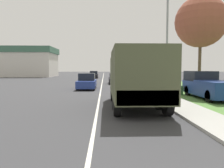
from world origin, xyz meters
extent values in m
plane|color=#38383A|center=(0.00, 40.00, 0.00)|extent=(180.00, 180.00, 0.00)
cube|color=silver|center=(0.00, 40.00, 0.00)|extent=(0.12, 120.00, 0.00)
cube|color=#ADAAA3|center=(4.50, 40.00, 0.06)|extent=(1.80, 120.00, 0.12)
cube|color=#56843D|center=(8.90, 40.00, 0.01)|extent=(7.00, 120.00, 0.02)
cube|color=#606647|center=(2.03, 15.72, 1.68)|extent=(2.54, 1.91, 2.16)
cube|color=#4C5138|center=(2.03, 12.31, 1.82)|extent=(2.54, 4.92, 2.43)
cube|color=#606647|center=(2.03, 9.90, 0.95)|extent=(2.41, 0.10, 0.60)
cube|color=red|center=(1.08, 9.88, 1.15)|extent=(0.12, 0.06, 0.12)
cube|color=red|center=(2.98, 9.88, 1.15)|extent=(0.12, 0.06, 0.12)
cylinder|color=black|center=(0.91, 15.63, 0.58)|extent=(0.30, 1.15, 1.15)
cylinder|color=black|center=(3.15, 15.63, 0.58)|extent=(0.30, 1.15, 1.15)
cylinder|color=black|center=(0.91, 11.08, 0.58)|extent=(0.30, 1.15, 1.15)
cylinder|color=black|center=(3.15, 11.08, 0.58)|extent=(0.30, 1.15, 1.15)
cylinder|color=black|center=(0.91, 12.56, 0.58)|extent=(0.30, 1.15, 1.15)
cylinder|color=black|center=(3.15, 12.56, 0.58)|extent=(0.30, 1.15, 1.15)
cube|color=navy|center=(-1.42, 23.68, 0.52)|extent=(1.78, 4.29, 0.70)
cube|color=black|center=(-1.42, 23.77, 1.23)|extent=(1.57, 1.93, 0.71)
cylinder|color=black|center=(-2.21, 25.06, 0.32)|extent=(0.20, 0.64, 0.64)
cylinder|color=black|center=(-0.63, 25.06, 0.32)|extent=(0.20, 0.64, 0.64)
cylinder|color=black|center=(-2.21, 22.31, 0.32)|extent=(0.20, 0.64, 0.64)
cylinder|color=black|center=(-0.63, 22.31, 0.32)|extent=(0.20, 0.64, 0.64)
cube|color=black|center=(1.86, 31.28, 0.48)|extent=(1.82, 4.72, 0.60)
cube|color=black|center=(1.86, 31.37, 1.10)|extent=(1.60, 2.12, 0.64)
cylinder|color=black|center=(1.04, 32.79, 0.32)|extent=(0.20, 0.64, 0.64)
cylinder|color=black|center=(2.67, 32.79, 0.32)|extent=(0.20, 0.64, 0.64)
cylinder|color=black|center=(1.04, 29.77, 0.32)|extent=(0.20, 0.64, 0.64)
cylinder|color=black|center=(2.67, 29.77, 0.32)|extent=(0.20, 0.64, 0.64)
cube|color=black|center=(-1.91, 47.56, 0.50)|extent=(1.76, 4.41, 0.65)
cube|color=black|center=(-1.91, 47.65, 1.17)|extent=(1.55, 1.98, 0.68)
cylinder|color=black|center=(-2.69, 48.97, 0.32)|extent=(0.20, 0.64, 0.64)
cylinder|color=black|center=(-1.13, 48.97, 0.32)|extent=(0.20, 0.64, 0.64)
cylinder|color=black|center=(-2.69, 46.15, 0.32)|extent=(0.20, 0.64, 0.64)
cylinder|color=black|center=(-1.13, 46.15, 0.32)|extent=(0.20, 0.64, 0.64)
cube|color=navy|center=(7.54, 16.26, 0.70)|extent=(1.90, 5.18, 0.91)
cube|color=black|center=(7.54, 17.76, 1.52)|extent=(1.75, 2.18, 0.73)
cube|color=navy|center=(7.54, 15.17, 1.22)|extent=(1.90, 3.01, 0.12)
cylinder|color=black|center=(6.71, 17.97, 0.40)|extent=(0.24, 0.76, 0.76)
cylinder|color=black|center=(8.37, 17.97, 0.40)|extent=(0.24, 0.76, 0.76)
cylinder|color=black|center=(6.71, 14.55, 0.40)|extent=(0.24, 0.76, 0.76)
cylinder|color=gray|center=(4.75, 16.95, 3.85)|extent=(0.14, 0.14, 7.47)
cylinder|color=brown|center=(8.38, 19.82, 2.40)|extent=(0.25, 0.25, 4.76)
sphere|color=brown|center=(8.38, 19.82, 5.94)|extent=(4.23, 4.23, 4.23)
cube|color=#3D7042|center=(6.20, 18.52, 0.37)|extent=(0.55, 0.45, 0.70)
cube|color=beige|center=(-19.82, 56.58, 2.85)|extent=(15.16, 10.17, 5.70)
cube|color=#3D6651|center=(-19.82, 56.58, 6.42)|extent=(15.77, 10.57, 1.43)
camera|label=1|loc=(0.37, 1.63, 2.10)|focal=35.00mm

